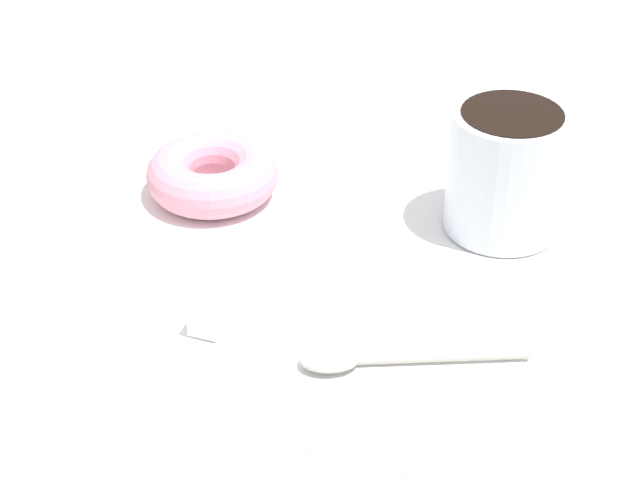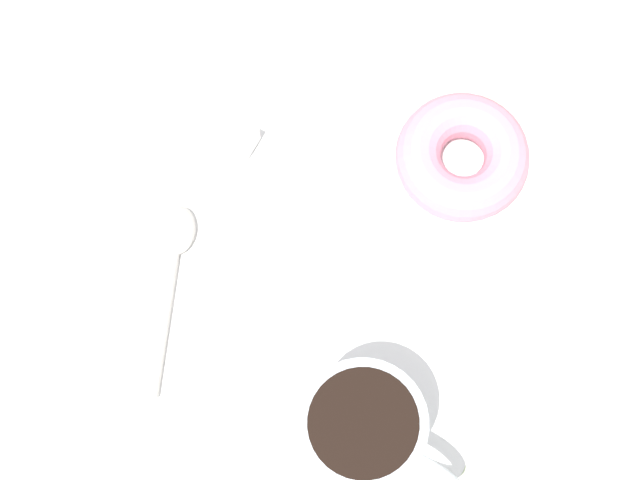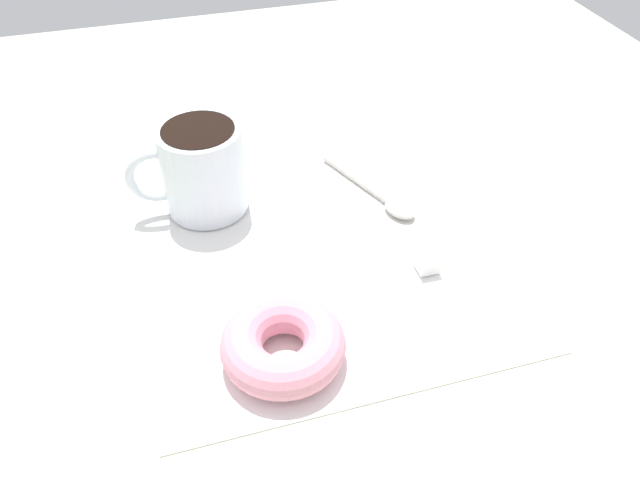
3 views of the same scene
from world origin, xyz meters
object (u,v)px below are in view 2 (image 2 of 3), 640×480
at_px(coffee_cup, 364,431).
at_px(sugar_cube, 242,139).
at_px(spoon, 175,257).
at_px(donut, 462,157).

height_order(coffee_cup, sugar_cube, coffee_cup).
relative_size(spoon, sugar_cube, 6.90).
xyz_separation_m(coffee_cup, spoon, (-0.18, 0.05, -0.04)).
distance_m(coffee_cup, donut, 0.21).
xyz_separation_m(donut, spoon, (-0.15, -0.16, -0.01)).
height_order(donut, spoon, donut).
bearing_deg(spoon, coffee_cup, -14.88).
bearing_deg(spoon, donut, 47.89).
height_order(coffee_cup, donut, coffee_cup).
xyz_separation_m(spoon, sugar_cube, (-0.00, 0.10, 0.01)).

